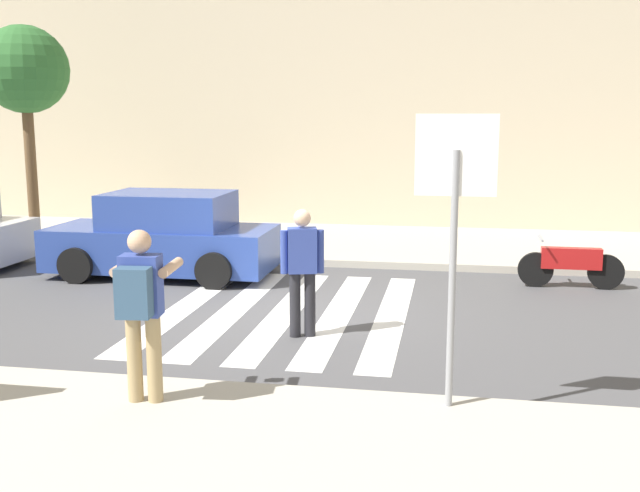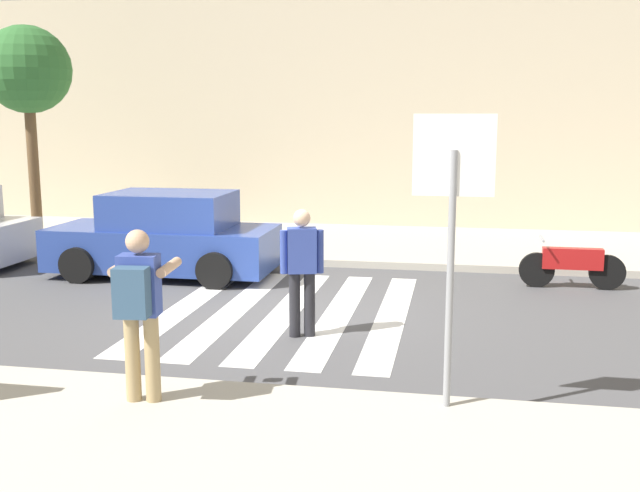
# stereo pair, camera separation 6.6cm
# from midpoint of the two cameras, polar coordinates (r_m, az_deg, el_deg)

# --- Properties ---
(ground_plane) EXTENTS (120.00, 120.00, 0.00)m
(ground_plane) POSITION_cam_midpoint_polar(r_m,az_deg,el_deg) (11.21, -3.02, -5.27)
(ground_plane) COLOR #4C4C4F
(sidewalk_far) EXTENTS (60.00, 4.80, 0.14)m
(sidewalk_far) POSITION_cam_midpoint_polar(r_m,az_deg,el_deg) (16.96, 1.61, 0.24)
(sidewalk_far) COLOR #B2AD9E
(sidewalk_far) RESTS_ON ground
(building_facade_far) EXTENTS (56.00, 4.00, 5.94)m
(building_facade_far) POSITION_cam_midpoint_polar(r_m,az_deg,el_deg) (21.07, 3.47, 10.06)
(building_facade_far) COLOR beige
(building_facade_far) RESTS_ON ground
(crosswalk_stripe_0) EXTENTS (0.44, 5.20, 0.01)m
(crosswalk_stripe_0) POSITION_cam_midpoint_polar(r_m,az_deg,el_deg) (11.85, -10.37, -4.56)
(crosswalk_stripe_0) COLOR silver
(crosswalk_stripe_0) RESTS_ON ground
(crosswalk_stripe_1) EXTENTS (0.44, 5.20, 0.01)m
(crosswalk_stripe_1) POSITION_cam_midpoint_polar(r_m,az_deg,el_deg) (11.60, -6.65, -4.78)
(crosswalk_stripe_1) COLOR silver
(crosswalk_stripe_1) RESTS_ON ground
(crosswalk_stripe_2) EXTENTS (0.44, 5.20, 0.01)m
(crosswalk_stripe_2) POSITION_cam_midpoint_polar(r_m,az_deg,el_deg) (11.40, -2.79, -4.99)
(crosswalk_stripe_2) COLOR silver
(crosswalk_stripe_2) RESTS_ON ground
(crosswalk_stripe_3) EXTENTS (0.44, 5.20, 0.01)m
(crosswalk_stripe_3) POSITION_cam_midpoint_polar(r_m,az_deg,el_deg) (11.25, 1.20, -5.18)
(crosswalk_stripe_3) COLOR silver
(crosswalk_stripe_3) RESTS_ON ground
(crosswalk_stripe_4) EXTENTS (0.44, 5.20, 0.01)m
(crosswalk_stripe_4) POSITION_cam_midpoint_polar(r_m,az_deg,el_deg) (11.16, 5.28, -5.35)
(crosswalk_stripe_4) COLOR silver
(crosswalk_stripe_4) RESTS_ON ground
(stop_sign) EXTENTS (0.76, 0.08, 2.82)m
(stop_sign) POSITION_cam_midpoint_polar(r_m,az_deg,el_deg) (7.11, 9.98, 3.76)
(stop_sign) COLOR gray
(stop_sign) RESTS_ON sidewalk_near
(photographer_with_backpack) EXTENTS (0.64, 0.88, 1.72)m
(photographer_with_backpack) POSITION_cam_midpoint_polar(r_m,az_deg,el_deg) (7.48, -13.73, -4.10)
(photographer_with_backpack) COLOR tan
(photographer_with_backpack) RESTS_ON sidewalk_near
(pedestrian_crossing) EXTENTS (0.56, 0.33, 1.72)m
(pedestrian_crossing) POSITION_cam_midpoint_polar(r_m,az_deg,el_deg) (9.93, -1.55, -1.49)
(pedestrian_crossing) COLOR #232328
(pedestrian_crossing) RESTS_ON ground
(parked_car_blue) EXTENTS (4.10, 1.92, 1.55)m
(parked_car_blue) POSITION_cam_midpoint_polar(r_m,az_deg,el_deg) (14.04, -11.93, 0.67)
(parked_car_blue) COLOR #284293
(parked_car_blue) RESTS_ON ground
(motorcycle) EXTENTS (1.76, 0.60, 0.87)m
(motorcycle) POSITION_cam_midpoint_polar(r_m,az_deg,el_deg) (13.51, 18.42, -1.34)
(motorcycle) COLOR black
(motorcycle) RESTS_ON ground
(street_tree_west) EXTENTS (1.89, 1.89, 4.72)m
(street_tree_west) POSITION_cam_midpoint_polar(r_m,az_deg,el_deg) (17.85, -21.68, 12.22)
(street_tree_west) COLOR brown
(street_tree_west) RESTS_ON sidewalk_far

